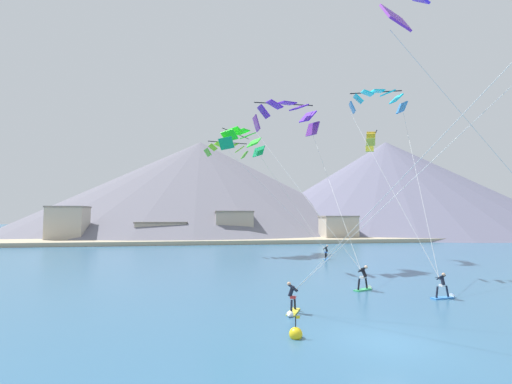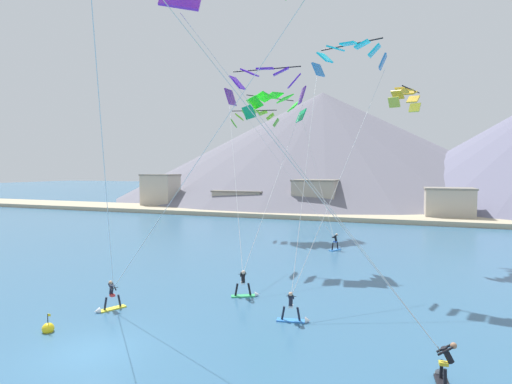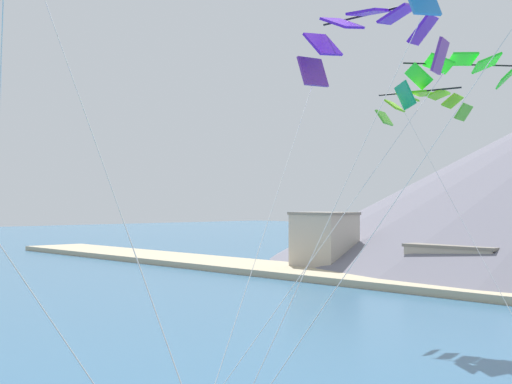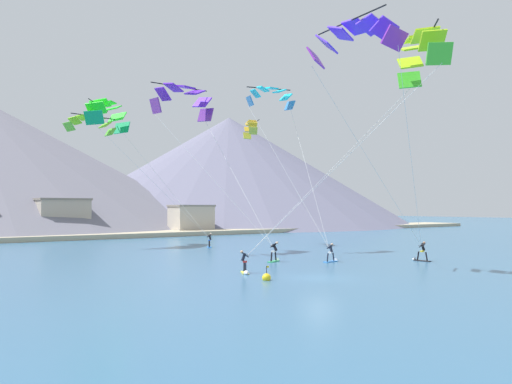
% 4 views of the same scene
% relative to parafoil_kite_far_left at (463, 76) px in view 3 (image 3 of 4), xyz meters
% --- Properties ---
extents(parafoil_kite_far_left, '(12.15, 12.57, 15.78)m').
position_rel_parafoil_kite_far_left_xyz_m(parafoil_kite_far_left, '(0.00, 0.00, 0.00)').
color(parafoil_kite_far_left, '#0F9B5D').
extents(parafoil_kite_far_right, '(7.18, 13.29, 15.52)m').
position_rel_parafoil_kite_far_left_xyz_m(parafoil_kite_far_right, '(3.19, -13.26, -0.21)').
color(parafoil_kite_far_right, '#6E2E97').
extents(parafoil_kite_distant_high_outer, '(6.11, 2.90, 1.96)m').
position_rel_parafoil_kite_far_left_xyz_m(parafoil_kite_distant_high_outer, '(-2.28, -0.99, -1.52)').
color(parafoil_kite_distant_high_outer, '#52B62C').
extents(shore_building_quay_east, '(6.66, 5.10, 6.80)m').
position_rel_parafoil_kite_far_left_xyz_m(shore_building_quay_east, '(-30.42, 21.12, -12.35)').
color(shore_building_quay_east, '#B7AD9E').
rests_on(shore_building_quay_east, ground).
extents(shore_building_quay_west, '(9.87, 4.44, 3.86)m').
position_rel_parafoil_kite_far_left_xyz_m(shore_building_quay_west, '(-13.38, 21.26, -13.82)').
color(shore_building_quay_west, '#A89E8E').
rests_on(shore_building_quay_west, ground).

